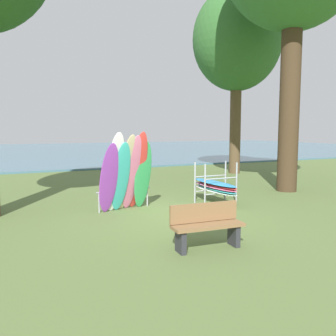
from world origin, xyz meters
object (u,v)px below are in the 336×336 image
Objects in this scene: leaning_board_pile at (127,174)px; board_storage_rack at (215,186)px; tree_mid_behind at (237,41)px; park_bench at (207,225)px.

leaning_board_pile is 1.03× the size of board_storage_rack.
leaning_board_pile is at bearing 177.69° from board_storage_rack.
board_storage_rack is (2.77, -0.11, -0.50)m from leaning_board_pile.
tree_mid_behind reaches higher than park_bench.
board_storage_rack is 4.19m from park_bench.
tree_mid_behind is at bearing 37.38° from leaning_board_pile.
tree_mid_behind is 11.15m from leaning_board_pile.
board_storage_rack is (-4.90, -5.98, -6.07)m from tree_mid_behind.
tree_mid_behind reaches higher than board_storage_rack.
leaning_board_pile is (-7.68, -5.87, -5.57)m from tree_mid_behind.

